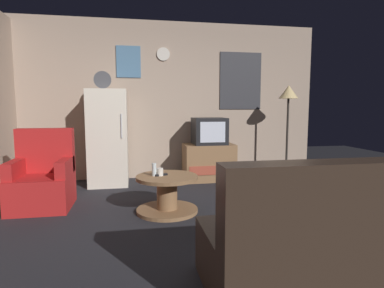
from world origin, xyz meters
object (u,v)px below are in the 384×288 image
at_px(crt_tv, 209,131).
at_px(standing_lamp, 288,99).
at_px(tv_stand, 209,162).
at_px(armchair, 43,180).
at_px(remote_control, 161,175).
at_px(couch, 334,245).
at_px(wine_glass, 154,170).
at_px(mug_ceramic_white, 160,172).
at_px(coffee_table, 167,194).
at_px(fridge, 108,137).

distance_m(crt_tv, standing_lamp, 1.42).
bearing_deg(tv_stand, armchair, -155.17).
height_order(standing_lamp, remote_control, standing_lamp).
bearing_deg(tv_stand, couch, -88.92).
relative_size(remote_control, couch, 0.09).
bearing_deg(standing_lamp, wine_glass, -150.14).
xyz_separation_m(wine_glass, couch, (1.08, -1.82, -0.20)).
distance_m(standing_lamp, mug_ceramic_white, 2.76).
relative_size(remote_control, armchair, 0.16).
distance_m(mug_ceramic_white, remote_control, 0.04).
distance_m(crt_tv, wine_glass, 1.87).
relative_size(crt_tv, armchair, 0.56).
relative_size(tv_stand, standing_lamp, 0.53).
relative_size(coffee_table, armchair, 0.75).
height_order(remote_control, couch, couch).
xyz_separation_m(fridge, standing_lamp, (2.94, -0.17, 0.60)).
xyz_separation_m(wine_glass, remote_control, (0.08, -0.00, -0.06)).
bearing_deg(armchair, fridge, 56.13).
bearing_deg(armchair, standing_lamp, 13.61).
relative_size(fridge, coffee_table, 2.46).
bearing_deg(fridge, mug_ceramic_white, -65.35).
distance_m(wine_glass, remote_control, 0.10).
height_order(tv_stand, crt_tv, crt_tv).
distance_m(fridge, armchair, 1.34).
relative_size(tv_stand, remote_control, 5.60).
distance_m(wine_glass, mug_ceramic_white, 0.07).
distance_m(coffee_table, remote_control, 0.24).
height_order(coffee_table, remote_control, remote_control).
bearing_deg(mug_ceramic_white, standing_lamp, 30.63).
relative_size(fridge, standing_lamp, 1.11).
distance_m(crt_tv, armchair, 2.64).
xyz_separation_m(mug_ceramic_white, armchair, (-1.40, 0.45, -0.14)).
height_order(coffee_table, armchair, armchair).
bearing_deg(mug_ceramic_white, wine_glass, 178.11).
distance_m(tv_stand, mug_ceramic_white, 1.81).
height_order(tv_stand, remote_control, tv_stand).
height_order(crt_tv, coffee_table, crt_tv).
bearing_deg(tv_stand, crt_tv, -13.34).
bearing_deg(coffee_table, mug_ceramic_white, 170.07).
bearing_deg(mug_ceramic_white, tv_stand, 58.37).
xyz_separation_m(standing_lamp, couch, (-1.24, -3.16, -1.05)).
xyz_separation_m(tv_stand, mug_ceramic_white, (-0.95, -1.54, 0.17)).
xyz_separation_m(fridge, armchair, (-0.71, -1.06, -0.42)).
bearing_deg(tv_stand, coffee_table, -119.24).
relative_size(armchair, couch, 0.56).
distance_m(standing_lamp, couch, 3.55).
distance_m(tv_stand, standing_lamp, 1.69).
bearing_deg(fridge, coffee_table, -63.14).
xyz_separation_m(standing_lamp, mug_ceramic_white, (-2.25, -1.33, -0.88)).
height_order(remote_control, armchair, armchair).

